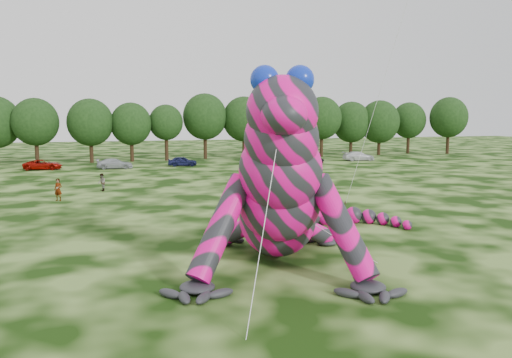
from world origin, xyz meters
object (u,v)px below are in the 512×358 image
Objects in this scene: tree_11 at (244,127)px; tree_14 at (351,128)px; tree_7 at (91,131)px; tree_17 at (448,126)px; tree_6 at (36,131)px; spectator_0 at (58,190)px; tree_13 at (322,127)px; spectator_3 at (286,172)px; car_2 at (43,165)px; car_5 at (258,160)px; tree_9 at (166,133)px; car_6 at (307,159)px; car_3 at (115,164)px; tree_16 at (409,128)px; inflatable_gecko at (276,165)px; spectator_2 at (263,170)px; car_7 at (359,156)px; car_4 at (182,161)px; tree_8 at (131,132)px; tree_15 at (379,128)px; tree_12 at (281,130)px; spectator_1 at (102,182)px; tree_10 at (205,126)px.

tree_14 is at bearing 1.54° from tree_11.
tree_7 is 62.03m from tree_17.
spectator_0 is (5.96, -34.20, -3.82)m from tree_6.
spectator_3 is at bearing -120.49° from tree_13.
car_5 is at bearing -85.58° from car_2.
tree_9 is 22.40m from car_6.
spectator_0 is (-4.72, -24.48, 0.26)m from car_3.
tree_16 is 1.98× the size of car_2.
car_2 is 0.94× the size of car_6.
spectator_0 is (-24.41, -24.16, 0.27)m from car_5.
car_3 is at bearing 115.46° from inflatable_gecko.
tree_14 is 5.62× the size of spectator_3.
car_7 is at bearing 158.05° from spectator_2.
car_5 is 2.14× the size of spectator_0.
tree_17 is 2.06× the size of car_6.
tree_13 is 2.55× the size of car_5.
tree_13 is 30.92m from spectator_2.
car_3 is 9.09m from car_4.
tree_13 is at bearing 178.93° from tree_17.
tree_17 is (56.17, -0.32, 0.68)m from tree_8.
car_7 is (39.71, -8.32, -4.03)m from tree_7.
tree_13 is 1.05× the size of tree_15.
tree_13 is at bearing -69.15° from car_3.
tree_6 is 1.06× the size of tree_8.
tree_16 is 62.39m from car_2.
tree_14 is (13.45, 0.98, 0.21)m from tree_12.
tree_13 reaches higher than car_7.
spectator_1 is (-9.29, -30.39, -3.51)m from tree_9.
car_7 is 2.93× the size of spectator_3.
inflatable_gecko is 1.92× the size of tree_6.
inflatable_gecko is 4.57× the size of car_5.
tree_17 is (13.47, -1.11, 0.33)m from tree_15.
spectator_1 is (-15.62, -31.62, -4.42)m from tree_10.
tree_11 is 6.27m from tree_12.
car_4 is 1.01× the size of car_5.
inflatable_gecko is 57.13m from tree_11.
tree_13 is 0.98× the size of tree_17.
tree_17 is 68.43m from car_2.
car_3 is at bearing -166.60° from tree_15.
spectator_0 is at bearing 128.18° from car_7.
tree_7 is 40.77m from car_7.
inflatable_gecko is 65.00m from tree_14.
tree_10 is at bearing 90.34° from spectator_0.
tree_10 is 6.40m from tree_11.
tree_11 is at bearing -63.80° from car_2.
tree_13 is (37.21, 0.32, 0.33)m from tree_7.
car_5 is at bearing 104.06° from spectator_3.
tree_12 reaches higher than spectator_1.
tree_11 is at bearing 3.84° from tree_8.
car_3 is 19.69m from car_5.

